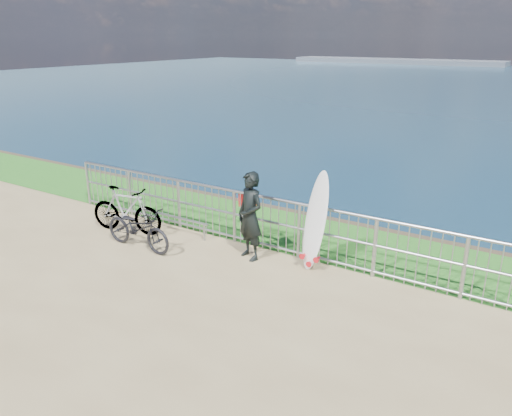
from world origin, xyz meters
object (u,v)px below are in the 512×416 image
Objects in this scene: surfer at (250,216)px; surfboard at (315,225)px; bicycle_far at (126,210)px; bicycle_near at (138,228)px.

surfboard reaches higher than surfer.
bicycle_far is at bearing -171.86° from surfboard.
surfboard is at bearing 34.01° from surfer.
surfer is 3.03m from bicycle_far.
bicycle_near is (-3.37, -1.10, -0.42)m from surfboard.
surfer is 1.00× the size of bicycle_far.
bicycle_near is at bearing -161.84° from surfboard.
surfer reaches higher than bicycle_near.
surfer is 1.25m from surfboard.
surfer is 2.34m from bicycle_near.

